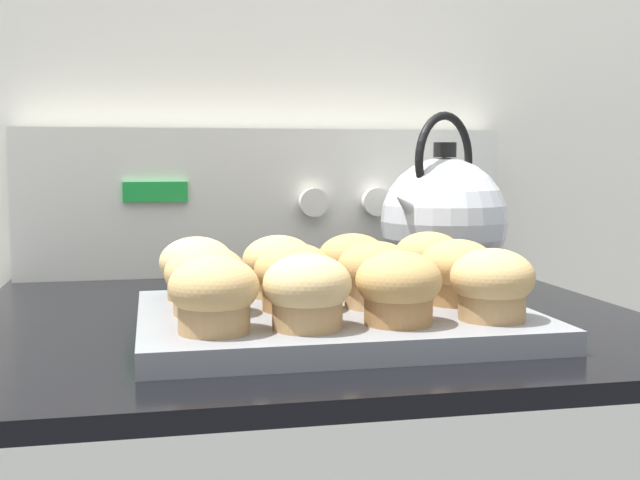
{
  "coord_description": "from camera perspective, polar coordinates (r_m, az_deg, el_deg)",
  "views": [
    {
      "loc": [
        -0.17,
        -0.52,
        1.11
      ],
      "look_at": [
        -0.0,
        0.25,
        1.03
      ],
      "focal_mm": 45.0,
      "sensor_mm": 36.0,
      "label": 1
    }
  ],
  "objects": [
    {
      "name": "wall_back",
      "position": [
        1.24,
        -4.29,
        10.05
      ],
      "size": [
        8.0,
        0.05,
        2.4
      ],
      "color": "silver",
      "rests_on": "ground_plane"
    },
    {
      "name": "control_panel",
      "position": [
        1.19,
        -3.82,
        2.75
      ],
      "size": [
        0.71,
        0.07,
        0.21
      ],
      "color": "silver",
      "rests_on": "stove_range"
    },
    {
      "name": "muffin_pan",
      "position": [
        0.8,
        1.01,
        -5.68
      ],
      "size": [
        0.38,
        0.29,
        0.02
      ],
      "color": "slate",
      "rests_on": "stove_range"
    },
    {
      "name": "muffin_r0_c0",
      "position": [
        0.69,
        -7.56,
        -3.83
      ],
      "size": [
        0.08,
        0.08,
        0.07
      ],
      "color": "#A37A4C",
      "rests_on": "muffin_pan"
    },
    {
      "name": "muffin_r0_c1",
      "position": [
        0.7,
        -0.91,
        -3.66
      ],
      "size": [
        0.08,
        0.08,
        0.07
      ],
      "color": "#A37A4C",
      "rests_on": "muffin_pan"
    },
    {
      "name": "muffin_r0_c2",
      "position": [
        0.72,
        5.61,
        -3.37
      ],
      "size": [
        0.08,
        0.08,
        0.07
      ],
      "color": "olive",
      "rests_on": "muffin_pan"
    },
    {
      "name": "muffin_r0_c3",
      "position": [
        0.75,
        12.15,
        -3.08
      ],
      "size": [
        0.08,
        0.08,
        0.07
      ],
      "color": "#A37A4C",
      "rests_on": "muffin_pan"
    },
    {
      "name": "muffin_r1_c0",
      "position": [
        0.77,
        -8.15,
        -2.8
      ],
      "size": [
        0.08,
        0.08,
        0.07
      ],
      "color": "#A37A4C",
      "rests_on": "muffin_pan"
    },
    {
      "name": "muffin_r1_c1",
      "position": [
        0.78,
        -1.88,
        -2.61
      ],
      "size": [
        0.08,
        0.08,
        0.07
      ],
      "color": "olive",
      "rests_on": "muffin_pan"
    },
    {
      "name": "muffin_r1_c2",
      "position": [
        0.8,
        3.97,
        -2.43
      ],
      "size": [
        0.08,
        0.08,
        0.07
      ],
      "color": "tan",
      "rests_on": "muffin_pan"
    },
    {
      "name": "muffin_r1_c3",
      "position": [
        0.83,
        9.75,
        -2.22
      ],
      "size": [
        0.08,
        0.08,
        0.07
      ],
      "color": "olive",
      "rests_on": "muffin_pan"
    },
    {
      "name": "muffin_r2_c0",
      "position": [
        0.85,
        -8.78,
        -1.97
      ],
      "size": [
        0.08,
        0.08,
        0.07
      ],
      "color": "olive",
      "rests_on": "muffin_pan"
    },
    {
      "name": "muffin_r2_c1",
      "position": [
        0.86,
        -2.96,
        -1.84
      ],
      "size": [
        0.08,
        0.08,
        0.07
      ],
      "color": "tan",
      "rests_on": "muffin_pan"
    },
    {
      "name": "muffin_r2_c2",
      "position": [
        0.88,
        2.36,
        -1.67
      ],
      "size": [
        0.08,
        0.08,
        0.07
      ],
      "color": "tan",
      "rests_on": "muffin_pan"
    },
    {
      "name": "muffin_r2_c3",
      "position": [
        0.91,
        7.72,
        -1.48
      ],
      "size": [
        0.08,
        0.08,
        0.07
      ],
      "color": "tan",
      "rests_on": "muffin_pan"
    },
    {
      "name": "tea_kettle",
      "position": [
        1.1,
        8.76,
        1.54
      ],
      "size": [
        0.19,
        0.17,
        0.23
      ],
      "color": "silver",
      "rests_on": "stove_range"
    }
  ]
}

